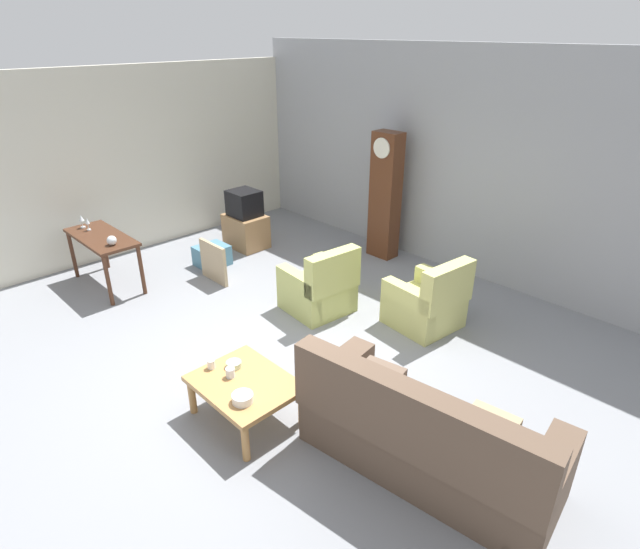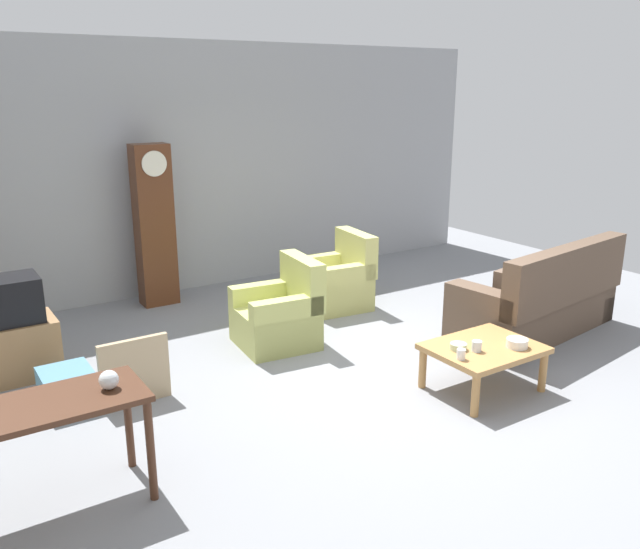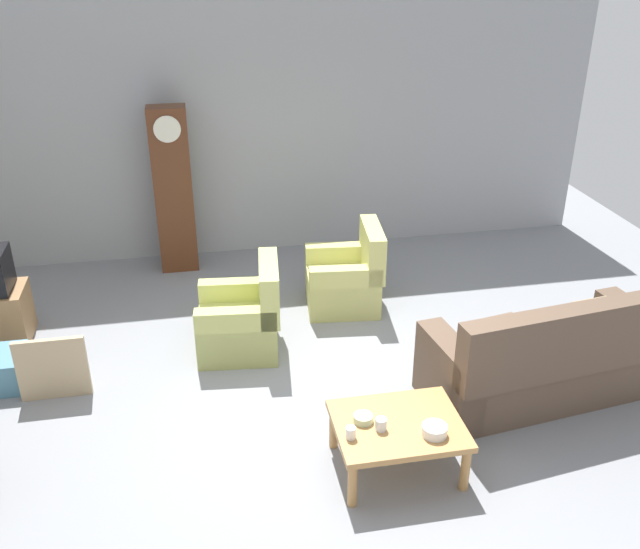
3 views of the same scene
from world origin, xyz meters
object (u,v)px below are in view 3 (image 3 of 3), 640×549
at_px(storage_box_blue, 2,370).
at_px(bowl_white_stacked, 434,430).
at_px(armchair_olive_far, 347,280).
at_px(cup_blue_rimmed, 381,424).
at_px(framed_picture_leaning, 53,369).
at_px(coffee_table_wood, 398,429).
at_px(bowl_shallow_green, 363,418).
at_px(armchair_olive_near, 243,321).
at_px(grandfather_clock, 174,191).
at_px(cup_white_porcelain, 351,433).
at_px(couch_floral, 548,361).

xyz_separation_m(storage_box_blue, bowl_white_stacked, (3.42, -1.91, 0.30)).
xyz_separation_m(armchair_olive_far, cup_blue_rimmed, (-0.35, -2.66, 0.16)).
relative_size(framed_picture_leaning, cup_blue_rimmed, 6.39).
relative_size(coffee_table_wood, bowl_shallow_green, 6.50).
relative_size(armchair_olive_near, storage_box_blue, 1.92).
bearing_deg(coffee_table_wood, grandfather_clock, 111.98).
height_order(armchair_olive_far, storage_box_blue, armchair_olive_far).
height_order(armchair_olive_far, cup_white_porcelain, armchair_olive_far).
relative_size(couch_floral, coffee_table_wood, 2.29).
bearing_deg(couch_floral, cup_blue_rimmed, -157.54).
xyz_separation_m(framed_picture_leaning, cup_white_porcelain, (2.31, -1.54, 0.17)).
height_order(storage_box_blue, bowl_white_stacked, bowl_white_stacked).
relative_size(framed_picture_leaning, bowl_white_stacked, 3.19).
bearing_deg(bowl_shallow_green, storage_box_blue, 150.47).
distance_m(grandfather_clock, cup_blue_rimmed, 4.28).
xyz_separation_m(couch_floral, framed_picture_leaning, (-4.25, 0.78, -0.06)).
bearing_deg(storage_box_blue, bowl_shallow_green, -29.53).
distance_m(coffee_table_wood, cup_blue_rimmed, 0.19).
xyz_separation_m(armchair_olive_far, storage_box_blue, (-3.40, -0.88, -0.15)).
relative_size(armchair_olive_near, bowl_shallow_green, 6.23).
xyz_separation_m(coffee_table_wood, bowl_shallow_green, (-0.26, 0.06, 0.09)).
bearing_deg(framed_picture_leaning, armchair_olive_far, 22.03).
bearing_deg(coffee_table_wood, cup_blue_rimmed, -161.53).
relative_size(couch_floral, cup_white_porcelain, 23.97).
bearing_deg(couch_floral, armchair_olive_near, 153.39).
distance_m(cup_white_porcelain, bowl_shallow_green, 0.21).
height_order(framed_picture_leaning, cup_blue_rimmed, framed_picture_leaning).
bearing_deg(framed_picture_leaning, couch_floral, -10.45).
height_order(grandfather_clock, bowl_shallow_green, grandfather_clock).
distance_m(cup_blue_rimmed, bowl_white_stacked, 0.39).
xyz_separation_m(armchair_olive_near, bowl_white_stacked, (1.21, -2.11, 0.15)).
relative_size(coffee_table_wood, cup_blue_rimmed, 10.23).
distance_m(armchair_olive_far, cup_blue_rimmed, 2.69).
height_order(couch_floral, bowl_white_stacked, couch_floral).
height_order(couch_floral, armchair_olive_near, couch_floral).
height_order(armchair_olive_near, coffee_table_wood, armchair_olive_near).
height_order(cup_white_porcelain, bowl_shallow_green, cup_white_porcelain).
height_order(couch_floral, grandfather_clock, grandfather_clock).
xyz_separation_m(cup_white_porcelain, cup_blue_rimmed, (0.24, 0.05, 0.00)).
xyz_separation_m(armchair_olive_far, grandfather_clock, (-1.79, 1.33, 0.69)).
relative_size(grandfather_clock, bowl_white_stacked, 10.54).
bearing_deg(storage_box_blue, armchair_olive_far, 14.50).
height_order(armchair_olive_far, cup_blue_rimmed, armchair_olive_far).
bearing_deg(coffee_table_wood, armchair_olive_far, 85.54).
bearing_deg(cup_blue_rimmed, storage_box_blue, 149.70).
height_order(armchair_olive_near, grandfather_clock, grandfather_clock).
xyz_separation_m(couch_floral, armchair_olive_near, (-2.55, 1.28, -0.05)).
relative_size(couch_floral, storage_box_blue, 4.59).
distance_m(armchair_olive_near, storage_box_blue, 2.22).
relative_size(armchair_olive_near, armchair_olive_far, 1.00).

